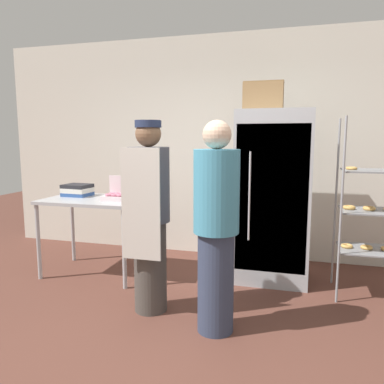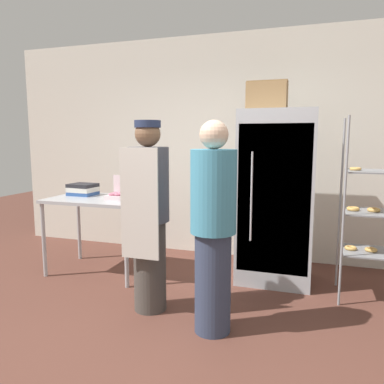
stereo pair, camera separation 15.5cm
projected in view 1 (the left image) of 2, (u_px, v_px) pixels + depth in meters
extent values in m
plane|color=brown|center=(163.00, 345.00, 2.85)|extent=(14.00, 14.00, 0.00)
cube|color=silver|center=(225.00, 147.00, 4.98)|extent=(6.40, 0.12, 2.90)
cube|color=#ADAFB5|center=(273.00, 197.00, 4.10)|extent=(0.79, 0.65, 1.86)
cube|color=#93959B|center=(271.00, 200.00, 3.80)|extent=(0.72, 0.02, 1.53)
cylinder|color=silver|center=(249.00, 196.00, 3.82)|extent=(0.02, 0.02, 0.92)
cylinder|color=#93969B|center=(341.00, 212.00, 3.48)|extent=(0.02, 0.02, 1.77)
cylinder|color=#93969B|center=(336.00, 203.00, 3.97)|extent=(0.02, 0.02, 1.77)
cube|color=gray|center=(366.00, 250.00, 3.71)|extent=(0.52, 0.47, 0.01)
torus|color=#DBA351|center=(347.00, 246.00, 3.75)|extent=(0.11, 0.11, 0.03)
torus|color=#DBA351|center=(367.00, 247.00, 3.70)|extent=(0.11, 0.11, 0.03)
cube|color=gray|center=(369.00, 211.00, 3.65)|extent=(0.52, 0.47, 0.01)
torus|color=#DBA351|center=(349.00, 207.00, 3.70)|extent=(0.12, 0.12, 0.03)
torus|color=#DBA351|center=(369.00, 208.00, 3.65)|extent=(0.12, 0.12, 0.03)
cube|color=gray|center=(372.00, 171.00, 3.60)|extent=(0.52, 0.47, 0.01)
torus|color=#DBA351|center=(351.00, 168.00, 3.64)|extent=(0.11, 0.11, 0.03)
cube|color=#ADAFB5|center=(94.00, 200.00, 4.27)|extent=(1.12, 0.75, 0.04)
cylinder|color=#ADAFB5|center=(38.00, 242.00, 4.16)|extent=(0.04, 0.04, 0.85)
cylinder|color=#ADAFB5|center=(124.00, 249.00, 3.88)|extent=(0.04, 0.04, 0.85)
cylinder|color=#ADAFB5|center=(73.00, 228.00, 4.79)|extent=(0.04, 0.04, 0.85)
cylinder|color=#ADAFB5|center=(149.00, 234.00, 4.52)|extent=(0.04, 0.04, 0.85)
cube|color=silver|center=(116.00, 198.00, 4.16)|extent=(0.28, 0.21, 0.05)
cube|color=silver|center=(120.00, 185.00, 4.24)|extent=(0.27, 0.01, 0.21)
torus|color=#C66B84|center=(109.00, 195.00, 4.13)|extent=(0.08, 0.08, 0.03)
torus|color=#C66B84|center=(114.00, 195.00, 4.11)|extent=(0.08, 0.08, 0.03)
torus|color=#C66B84|center=(120.00, 195.00, 4.10)|extent=(0.08, 0.08, 0.03)
torus|color=#C66B84|center=(112.00, 194.00, 4.21)|extent=(0.08, 0.08, 0.03)
torus|color=#C66B84|center=(118.00, 194.00, 4.19)|extent=(0.08, 0.08, 0.03)
torus|color=#C66B84|center=(123.00, 194.00, 4.17)|extent=(0.08, 0.08, 0.03)
cylinder|color=#99999E|center=(129.00, 193.00, 4.40)|extent=(0.11, 0.11, 0.10)
cylinder|color=#B2BCC1|center=(128.00, 181.00, 4.38)|extent=(0.09, 0.09, 0.18)
cylinder|color=black|center=(128.00, 173.00, 4.37)|extent=(0.09, 0.09, 0.02)
cube|color=#2D5193|center=(78.00, 194.00, 4.47)|extent=(0.31, 0.27, 0.04)
cube|color=silver|center=(77.00, 190.00, 4.47)|extent=(0.32, 0.27, 0.06)
cube|color=#232328|center=(77.00, 186.00, 4.46)|extent=(0.32, 0.28, 0.04)
cube|color=#937047|center=(263.00, 97.00, 4.04)|extent=(0.42, 0.27, 0.29)
cube|color=olive|center=(264.00, 82.00, 4.01)|extent=(0.43, 0.14, 0.02)
cylinder|color=#47423D|center=(150.00, 266.00, 3.39)|extent=(0.29, 0.29, 0.83)
cylinder|color=#4C4C56|center=(149.00, 185.00, 3.29)|extent=(0.36, 0.36, 0.66)
sphere|color=brown|center=(148.00, 134.00, 3.23)|extent=(0.23, 0.23, 0.23)
cube|color=beige|center=(141.00, 205.00, 3.13)|extent=(0.35, 0.02, 0.95)
cylinder|color=#232D4C|center=(148.00, 124.00, 3.21)|extent=(0.23, 0.23, 0.06)
cylinder|color=#333D56|center=(216.00, 282.00, 3.02)|extent=(0.29, 0.29, 0.83)
cylinder|color=teal|center=(216.00, 191.00, 2.92)|extent=(0.36, 0.36, 0.65)
sphere|color=beige|center=(217.00, 135.00, 2.85)|extent=(0.22, 0.22, 0.22)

